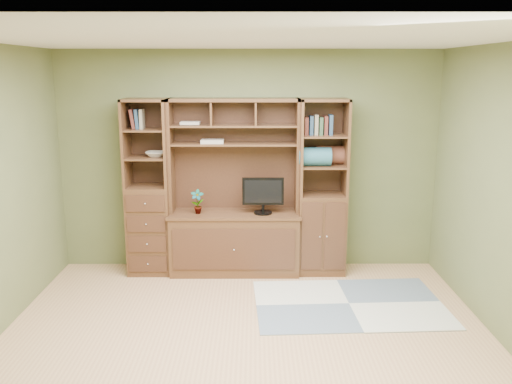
{
  "coord_description": "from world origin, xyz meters",
  "views": [
    {
      "loc": [
        0.07,
        -4.39,
        2.36
      ],
      "look_at": [
        0.09,
        1.2,
        1.1
      ],
      "focal_mm": 38.0,
      "sensor_mm": 36.0,
      "label": 1
    }
  ],
  "objects_px": {
    "left_tower": "(149,188)",
    "right_tower": "(322,187)",
    "monitor": "(263,189)",
    "center_hutch": "(234,188)"
  },
  "relations": [
    {
      "from": "right_tower",
      "to": "monitor",
      "type": "height_order",
      "value": "right_tower"
    },
    {
      "from": "right_tower",
      "to": "monitor",
      "type": "relative_size",
      "value": 3.49
    },
    {
      "from": "center_hutch",
      "to": "left_tower",
      "type": "distance_m",
      "value": 1.0
    },
    {
      "from": "left_tower",
      "to": "monitor",
      "type": "relative_size",
      "value": 3.49
    },
    {
      "from": "left_tower",
      "to": "right_tower",
      "type": "distance_m",
      "value": 2.02
    },
    {
      "from": "center_hutch",
      "to": "monitor",
      "type": "bearing_deg",
      "value": -5.98
    },
    {
      "from": "left_tower",
      "to": "monitor",
      "type": "height_order",
      "value": "left_tower"
    },
    {
      "from": "center_hutch",
      "to": "left_tower",
      "type": "height_order",
      "value": "same"
    },
    {
      "from": "center_hutch",
      "to": "monitor",
      "type": "distance_m",
      "value": 0.34
    },
    {
      "from": "right_tower",
      "to": "monitor",
      "type": "xyz_separation_m",
      "value": [
        -0.69,
        -0.07,
        -0.0
      ]
    }
  ]
}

